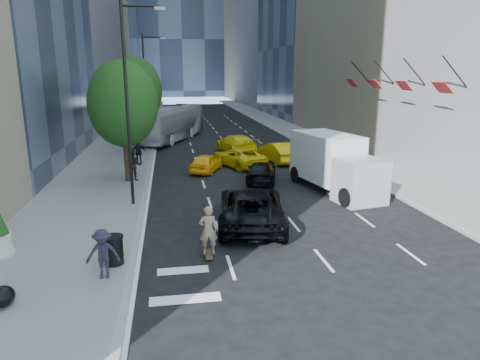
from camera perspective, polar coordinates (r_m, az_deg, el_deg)
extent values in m
plane|color=black|center=(19.74, 4.32, -6.03)|extent=(160.00, 160.00, 0.00)
cube|color=slate|center=(48.67, -14.70, 5.69)|extent=(6.00, 120.00, 0.15)
cube|color=slate|center=(50.58, 7.38, 6.33)|extent=(4.00, 120.00, 0.15)
cube|color=#83755B|center=(120.37, 3.72, 22.73)|extent=(20.00, 24.00, 50.00)
cylinder|color=black|center=(22.15, -14.81, 9.41)|extent=(0.16, 0.16, 10.00)
cylinder|color=black|center=(22.24, -13.14, 21.68)|extent=(1.80, 0.12, 0.12)
cube|color=#99998C|center=(22.20, -10.63, 21.55)|extent=(0.50, 0.22, 0.15)
cylinder|color=black|center=(40.08, -12.53, 11.41)|extent=(0.16, 0.16, 10.00)
cylinder|color=black|center=(40.13, -11.55, 18.19)|extent=(1.80, 0.12, 0.12)
cube|color=#99998C|center=(40.11, -10.19, 18.11)|extent=(0.50, 0.22, 0.15)
cylinder|color=black|center=(27.60, -14.91, 3.05)|extent=(0.30, 0.30, 3.15)
ellipsoid|color=#1B370F|center=(27.19, -15.35, 9.80)|extent=(4.20, 4.20, 5.25)
cylinder|color=black|center=(37.42, -13.56, 6.09)|extent=(0.30, 0.30, 3.38)
ellipsoid|color=#1B370F|center=(37.12, -13.87, 11.43)|extent=(4.50, 4.50, 5.62)
cylinder|color=black|center=(50.33, -12.56, 7.84)|extent=(0.30, 0.30, 2.93)
ellipsoid|color=#1B370F|center=(50.12, -12.74, 11.28)|extent=(3.90, 3.90, 4.88)
cylinder|color=black|center=(58.17, -11.43, 9.82)|extent=(0.14, 0.14, 5.20)
imported|color=black|center=(58.08, -11.51, 11.39)|extent=(2.48, 0.53, 1.00)
cylinder|color=black|center=(26.98, 26.71, 12.78)|extent=(1.75, 0.08, 1.75)
cube|color=#A22725|center=(26.62, 25.36, 11.09)|extent=(0.64, 1.30, 0.64)
cylinder|color=black|center=(30.33, 22.24, 13.20)|extent=(1.75, 0.08, 1.75)
cube|color=#A22725|center=(30.01, 21.01, 11.68)|extent=(0.64, 1.30, 0.64)
cylinder|color=black|center=(33.82, 18.66, 13.48)|extent=(1.75, 0.08, 1.75)
cube|color=#A22725|center=(33.53, 17.54, 12.11)|extent=(0.64, 1.30, 0.64)
cylinder|color=black|center=(37.41, 15.76, 13.67)|extent=(1.75, 0.08, 1.75)
cube|color=#A22725|center=(37.16, 14.74, 12.42)|extent=(0.64, 1.30, 0.64)
imported|color=#847552|center=(16.14, -4.26, -7.13)|extent=(0.69, 0.46, 1.89)
imported|color=black|center=(19.52, 1.55, -3.57)|extent=(3.79, 6.57, 1.72)
imported|color=black|center=(27.30, 2.85, 1.08)|extent=(2.87, 4.75, 1.29)
imported|color=#FFB60D|center=(30.23, -4.50, 2.33)|extent=(2.92, 4.09, 1.29)
imported|color=gold|center=(33.60, 5.14, 3.73)|extent=(2.37, 4.93, 1.56)
imported|color=yellow|center=(31.97, -0.26, 3.11)|extent=(4.18, 5.51, 1.39)
imported|color=yellow|center=(37.43, -0.55, 4.86)|extent=(3.50, 5.82, 1.58)
imported|color=#B8BBBF|center=(44.90, -9.24, 7.47)|extent=(7.53, 12.82, 3.52)
cube|color=silver|center=(26.27, 11.41, 3.09)|extent=(3.31, 5.10, 2.77)
cube|color=gray|center=(23.60, 15.73, -0.18)|extent=(2.70, 2.46, 2.36)
cylinder|color=black|center=(22.84, 14.02, -2.27)|extent=(0.55, 1.08, 1.03)
cylinder|color=black|center=(24.09, 18.27, -1.72)|extent=(0.55, 1.08, 1.03)
cylinder|color=black|center=(27.42, 7.56, 0.74)|extent=(0.55, 1.08, 1.03)
cylinder|color=black|center=(28.47, 11.40, 1.08)|extent=(0.55, 1.08, 1.03)
imported|color=black|center=(27.62, -14.02, 1.86)|extent=(1.00, 0.80, 1.97)
imported|color=black|center=(32.73, -13.34, 3.63)|extent=(1.09, 0.51, 1.82)
imported|color=#261D2C|center=(14.94, -17.82, -9.35)|extent=(1.11, 0.65, 1.71)
cylinder|color=black|center=(16.00, -16.48, -9.02)|extent=(0.67, 0.67, 1.01)
ellipsoid|color=black|center=(14.64, -29.15, -13.42)|extent=(0.71, 0.78, 0.60)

